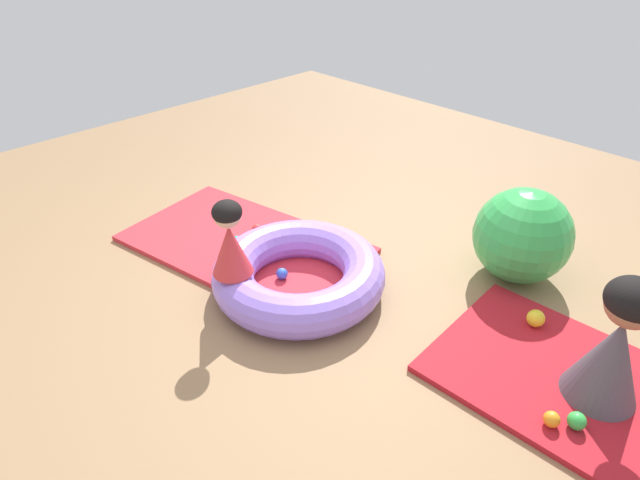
{
  "coord_description": "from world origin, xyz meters",
  "views": [
    {
      "loc": [
        2.1,
        -1.84,
        2.25
      ],
      "look_at": [
        -0.06,
        0.29,
        0.32
      ],
      "focal_mm": 30.05,
      "sensor_mm": 36.0,
      "label": 1
    }
  ],
  "objects_px": {
    "child_in_red": "(230,239)",
    "play_ball_teal": "(237,240)",
    "play_ball_orange": "(552,419)",
    "play_ball_blue": "(282,274)",
    "exercise_ball_large": "(522,236)",
    "adult_seated": "(617,343)",
    "play_ball_green": "(577,421)",
    "inflatable_cushion": "(299,274)",
    "play_ball_yellow": "(536,318)",
    "play_ball_red": "(257,229)"
  },
  "relations": [
    {
      "from": "child_in_red",
      "to": "play_ball_teal",
      "type": "height_order",
      "value": "child_in_red"
    },
    {
      "from": "play_ball_orange",
      "to": "play_ball_teal",
      "type": "distance_m",
      "value": 2.43
    },
    {
      "from": "play_ball_blue",
      "to": "exercise_ball_large",
      "type": "xyz_separation_m",
      "value": [
        1.08,
        1.23,
        0.25
      ]
    },
    {
      "from": "child_in_red",
      "to": "exercise_ball_large",
      "type": "relative_size",
      "value": 0.76
    },
    {
      "from": "play_ball_orange",
      "to": "exercise_ball_large",
      "type": "relative_size",
      "value": 0.12
    },
    {
      "from": "adult_seated",
      "to": "play_ball_blue",
      "type": "relative_size",
      "value": 9.25
    },
    {
      "from": "child_in_red",
      "to": "play_ball_green",
      "type": "height_order",
      "value": "child_in_red"
    },
    {
      "from": "inflatable_cushion",
      "to": "play_ball_green",
      "type": "relative_size",
      "value": 12.67
    },
    {
      "from": "adult_seated",
      "to": "exercise_ball_large",
      "type": "xyz_separation_m",
      "value": [
        -0.86,
        0.72,
        -0.07
      ]
    },
    {
      "from": "play_ball_blue",
      "to": "play_ball_teal",
      "type": "height_order",
      "value": "play_ball_blue"
    },
    {
      "from": "adult_seated",
      "to": "play_ball_yellow",
      "type": "bearing_deg",
      "value": -49.78
    },
    {
      "from": "play_ball_green",
      "to": "play_ball_yellow",
      "type": "relative_size",
      "value": 0.84
    },
    {
      "from": "play_ball_teal",
      "to": "play_ball_yellow",
      "type": "relative_size",
      "value": 0.64
    },
    {
      "from": "play_ball_teal",
      "to": "exercise_ball_large",
      "type": "relative_size",
      "value": 0.11
    },
    {
      "from": "inflatable_cushion",
      "to": "play_ball_orange",
      "type": "bearing_deg",
      "value": 3.83
    },
    {
      "from": "adult_seated",
      "to": "play_ball_green",
      "type": "bearing_deg",
      "value": 71.07
    },
    {
      "from": "play_ball_orange",
      "to": "play_ball_blue",
      "type": "xyz_separation_m",
      "value": [
        -1.86,
        -0.14,
        -0.0
      ]
    },
    {
      "from": "exercise_ball_large",
      "to": "play_ball_green",
      "type": "bearing_deg",
      "value": -49.32
    },
    {
      "from": "play_ball_teal",
      "to": "play_ball_red",
      "type": "bearing_deg",
      "value": 92.45
    },
    {
      "from": "play_ball_red",
      "to": "exercise_ball_large",
      "type": "height_order",
      "value": "exercise_ball_large"
    },
    {
      "from": "inflatable_cushion",
      "to": "play_ball_green",
      "type": "distance_m",
      "value": 1.82
    },
    {
      "from": "inflatable_cushion",
      "to": "play_ball_red",
      "type": "bearing_deg",
      "value": 162.79
    },
    {
      "from": "play_ball_orange",
      "to": "exercise_ball_large",
      "type": "xyz_separation_m",
      "value": [
        -0.78,
        1.09,
        0.25
      ]
    },
    {
      "from": "adult_seated",
      "to": "exercise_ball_large",
      "type": "bearing_deg",
      "value": -60.5
    },
    {
      "from": "play_ball_green",
      "to": "play_ball_yellow",
      "type": "xyz_separation_m",
      "value": [
        -0.5,
        0.57,
        0.01
      ]
    },
    {
      "from": "play_ball_red",
      "to": "child_in_red",
      "type": "bearing_deg",
      "value": -48.45
    },
    {
      "from": "play_ball_teal",
      "to": "play_ball_green",
      "type": "bearing_deg",
      "value": 3.91
    },
    {
      "from": "play_ball_blue",
      "to": "play_ball_yellow",
      "type": "relative_size",
      "value": 0.74
    },
    {
      "from": "inflatable_cushion",
      "to": "play_ball_green",
      "type": "xyz_separation_m",
      "value": [
        1.81,
        0.19,
        -0.05
      ]
    },
    {
      "from": "play_ball_teal",
      "to": "exercise_ball_large",
      "type": "xyz_separation_m",
      "value": [
        1.65,
        1.19,
        0.25
      ]
    },
    {
      "from": "play_ball_green",
      "to": "exercise_ball_large",
      "type": "relative_size",
      "value": 0.14
    },
    {
      "from": "play_ball_red",
      "to": "play_ball_yellow",
      "type": "distance_m",
      "value": 2.1
    },
    {
      "from": "play_ball_teal",
      "to": "adult_seated",
      "type": "bearing_deg",
      "value": 10.58
    },
    {
      "from": "child_in_red",
      "to": "play_ball_green",
      "type": "distance_m",
      "value": 2.11
    },
    {
      "from": "inflatable_cushion",
      "to": "play_ball_teal",
      "type": "height_order",
      "value": "inflatable_cushion"
    },
    {
      "from": "play_ball_green",
      "to": "play_ball_blue",
      "type": "height_order",
      "value": "play_ball_green"
    },
    {
      "from": "play_ball_green",
      "to": "play_ball_blue",
      "type": "distance_m",
      "value": 1.97
    },
    {
      "from": "play_ball_blue",
      "to": "exercise_ball_large",
      "type": "height_order",
      "value": "exercise_ball_large"
    },
    {
      "from": "play_ball_teal",
      "to": "play_ball_orange",
      "type": "bearing_deg",
      "value": 2.31
    },
    {
      "from": "play_ball_orange",
      "to": "play_ball_green",
      "type": "xyz_separation_m",
      "value": [
        0.09,
        0.07,
        0.0
      ]
    },
    {
      "from": "adult_seated",
      "to": "play_ball_yellow",
      "type": "xyz_separation_m",
      "value": [
        -0.49,
        0.27,
        -0.31
      ]
    },
    {
      "from": "play_ball_yellow",
      "to": "play_ball_blue",
      "type": "bearing_deg",
      "value": -151.65
    },
    {
      "from": "play_ball_red",
      "to": "play_ball_yellow",
      "type": "relative_size",
      "value": 0.76
    },
    {
      "from": "adult_seated",
      "to": "play_ball_teal",
      "type": "bearing_deg",
      "value": -10.18
    },
    {
      "from": "adult_seated",
      "to": "play_ball_blue",
      "type": "height_order",
      "value": "adult_seated"
    },
    {
      "from": "inflatable_cushion",
      "to": "play_ball_blue",
      "type": "relative_size",
      "value": 14.46
    },
    {
      "from": "exercise_ball_large",
      "to": "adult_seated",
      "type": "bearing_deg",
      "value": -39.75
    },
    {
      "from": "inflatable_cushion",
      "to": "play_ball_yellow",
      "type": "height_order",
      "value": "inflatable_cushion"
    },
    {
      "from": "inflatable_cushion",
      "to": "play_ball_blue",
      "type": "bearing_deg",
      "value": -169.5
    },
    {
      "from": "play_ball_green",
      "to": "exercise_ball_large",
      "type": "height_order",
      "value": "exercise_ball_large"
    }
  ]
}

